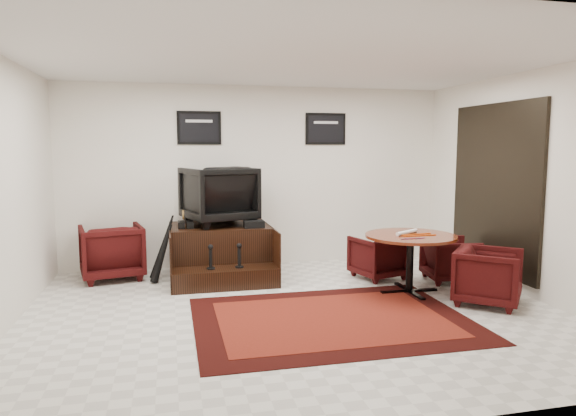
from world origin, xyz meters
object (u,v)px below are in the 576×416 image
object	(u,v)px
armchair_side	(112,249)
table_chair_corner	(488,274)
meeting_table	(411,242)
shine_chair	(219,192)
shine_podium	(220,253)
table_chair_back	(378,255)
table_chair_window	(451,257)

from	to	relation	value
armchair_side	table_chair_corner	world-z (taller)	armchair_side
meeting_table	table_chair_corner	xyz separation A→B (m)	(0.68, -0.67, -0.29)
shine_chair	meeting_table	xyz separation A→B (m)	(2.29, -1.54, -0.55)
shine_podium	table_chair_back	distance (m)	2.27
armchair_side	meeting_table	xyz separation A→B (m)	(3.80, -1.61, 0.24)
table_chair_window	shine_chair	bearing A→B (deg)	77.70
table_chair_window	table_chair_back	bearing A→B (deg)	74.36
table_chair_back	meeting_table	bearing A→B (deg)	81.90
table_chair_corner	armchair_side	bearing A→B (deg)	103.75
armchair_side	table_chair_window	distance (m)	4.77
meeting_table	table_chair_back	xyz separation A→B (m)	(-0.10, 0.79, -0.33)
shine_podium	shine_chair	distance (m)	0.88
table_chair_corner	shine_chair	bearing A→B (deg)	94.05
shine_podium	table_chair_window	distance (m)	3.25
table_chair_back	table_chair_corner	distance (m)	1.65
shine_podium	table_chair_back	bearing A→B (deg)	-15.38
shine_podium	meeting_table	size ratio (longest dim) A/B	1.28
shine_podium	shine_chair	world-z (taller)	shine_chair
shine_podium	table_chair_corner	size ratio (longest dim) A/B	1.99
table_chair_back	shine_podium	bearing A→B (deg)	-30.73
table_chair_window	meeting_table	bearing A→B (deg)	123.77
shine_podium	meeting_table	world-z (taller)	meeting_table
table_chair_window	table_chair_corner	xyz separation A→B (m)	(-0.13, -1.06, 0.03)
table_chair_back	table_chair_window	world-z (taller)	table_chair_window
shine_podium	armchair_side	bearing A→B (deg)	171.84
shine_chair	table_chair_back	size ratio (longest dim) A/B	1.41
armchair_side	table_chair_corner	bearing A→B (deg)	141.26
meeting_table	table_chair_back	world-z (taller)	meeting_table
table_chair_corner	table_chair_back	bearing A→B (deg)	68.88
shine_chair	table_chair_back	distance (m)	2.47
table_chair_window	table_chair_corner	bearing A→B (deg)	-178.82
shine_podium	table_chair_back	size ratio (longest dim) A/B	2.20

